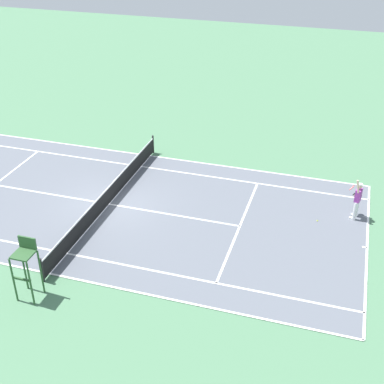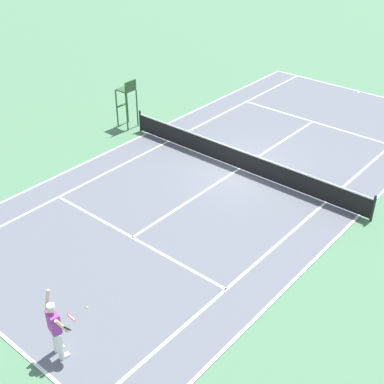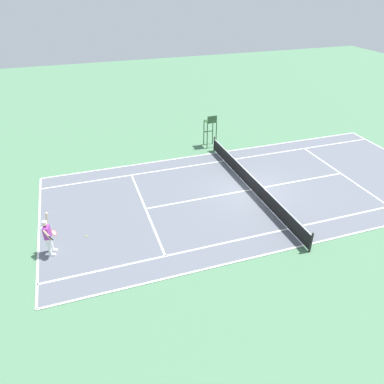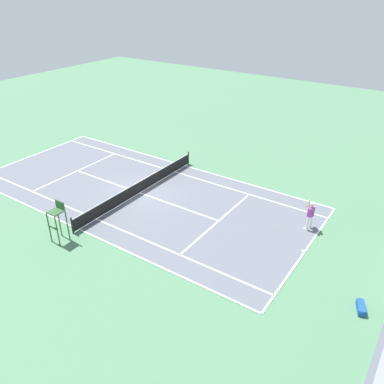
{
  "view_description": "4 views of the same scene",
  "coord_description": "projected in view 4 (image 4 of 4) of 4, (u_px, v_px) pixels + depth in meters",
  "views": [
    {
      "loc": [
        19.41,
        10.16,
        13.2
      ],
      "look_at": [
        -0.67,
        3.95,
        1.0
      ],
      "focal_mm": 49.33,
      "sensor_mm": 36.0,
      "label": 1
    },
    {
      "loc": [
        -11.07,
        16.3,
        11.08
      ],
      "look_at": [
        -0.67,
        3.95,
        1.0
      ],
      "focal_mm": 49.01,
      "sensor_mm": 36.0,
      "label": 2
    },
    {
      "loc": [
        -16.57,
        9.35,
        11.06
      ],
      "look_at": [
        -0.67,
        3.95,
        1.0
      ],
      "focal_mm": 34.18,
      "sensor_mm": 36.0,
      "label": 3
    },
    {
      "loc": [
        17.73,
        16.47,
        13.09
      ],
      "look_at": [
        -0.67,
        3.95,
        1.0
      ],
      "focal_mm": 36.56,
      "sensor_mm": 36.0,
      "label": 4
    }
  ],
  "objects": [
    {
      "name": "equipment_bag",
      "position": [
        361.0,
        308.0,
        17.52
      ],
      "size": [
        0.95,
        0.62,
        0.32
      ],
      "color": "#194799",
      "rests_on": "ground"
    },
    {
      "name": "umpire_chair",
      "position": [
        58.0,
        217.0,
        21.62
      ],
      "size": [
        0.77,
        0.77,
        2.44
      ],
      "color": "#2D562D",
      "rests_on": "ground"
    },
    {
      "name": "tennis_ball",
      "position": [
        278.0,
        226.0,
        23.53
      ],
      "size": [
        0.07,
        0.07,
        0.07
      ],
      "primitive_type": "sphere",
      "color": "#D1E533",
      "rests_on": "ground"
    },
    {
      "name": "court",
      "position": [
        140.0,
        193.0,
        27.27
      ],
      "size": [
        11.08,
        23.88,
        0.03
      ],
      "color": "slate",
      "rests_on": "ground"
    },
    {
      "name": "tennis_player",
      "position": [
        310.0,
        215.0,
        22.86
      ],
      "size": [
        0.83,
        0.61,
        2.08
      ],
      "color": "white",
      "rests_on": "ground"
    },
    {
      "name": "net",
      "position": [
        139.0,
        187.0,
        27.02
      ],
      "size": [
        11.98,
        0.1,
        1.07
      ],
      "color": "black",
      "rests_on": "ground"
    },
    {
      "name": "ground_plane",
      "position": [
        140.0,
        193.0,
        27.27
      ],
      "size": [
        80.0,
        80.0,
        0.0
      ],
      "primitive_type": "plane",
      "color": "#4C7A56"
    }
  ]
}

